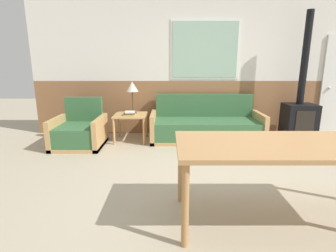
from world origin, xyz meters
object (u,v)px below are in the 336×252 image
at_px(armchair, 79,133).
at_px(wood_stove, 299,111).
at_px(side_table, 130,118).
at_px(table_lamp, 131,88).
at_px(couch, 205,127).
at_px(dining_table, 284,151).

xyz_separation_m(armchair, wood_stove, (4.08, 0.40, 0.32)).
relative_size(side_table, table_lamp, 1.00).
relative_size(couch, armchair, 2.50).
height_order(armchair, table_lamp, table_lamp).
height_order(couch, armchair, couch).
xyz_separation_m(side_table, dining_table, (1.75, -2.62, 0.26)).
bearing_deg(wood_stove, side_table, -178.82).
xyz_separation_m(couch, side_table, (-1.43, -0.06, 0.19)).
distance_m(side_table, dining_table, 3.16).
bearing_deg(side_table, armchair, -159.09).
bearing_deg(armchair, couch, -4.14).
bearing_deg(table_lamp, couch, -1.74).
bearing_deg(side_table, table_lamp, 71.71).
distance_m(table_lamp, wood_stove, 3.21).
distance_m(couch, side_table, 1.45).
height_order(table_lamp, wood_stove, wood_stove).
relative_size(side_table, wood_stove, 0.25).
xyz_separation_m(couch, wood_stove, (1.78, 0.00, 0.32)).
distance_m(armchair, table_lamp, 1.25).
height_order(couch, side_table, couch).
bearing_deg(armchair, side_table, 7.06).
height_order(armchair, dining_table, armchair).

